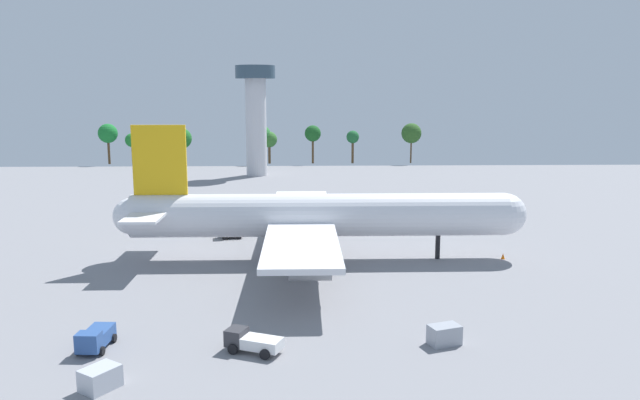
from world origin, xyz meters
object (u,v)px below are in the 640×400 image
at_px(cargo_container_aft, 100,378).
at_px(cargo_container_fore, 444,335).
at_px(control_tower, 256,110).
at_px(pushback_tractor, 252,341).
at_px(cargo_airplane, 319,216).
at_px(baggage_tug, 95,338).
at_px(fuel_truck, 230,231).
at_px(safety_cone_nose, 503,256).
at_px(maintenance_van, 236,209).

bearing_deg(cargo_container_aft, cargo_container_fore, 15.20).
bearing_deg(control_tower, cargo_container_fore, -77.93).
bearing_deg(pushback_tractor, cargo_container_aft, -149.41).
height_order(cargo_airplane, baggage_tug, cargo_airplane).
distance_m(fuel_truck, safety_cone_nose, 44.13).
xyz_separation_m(cargo_container_aft, control_tower, (3.19, 134.69, 18.40)).
height_order(maintenance_van, cargo_container_fore, maintenance_van).
bearing_deg(safety_cone_nose, cargo_airplane, 178.86).
bearing_deg(safety_cone_nose, cargo_container_aft, -139.78).
xyz_separation_m(baggage_tug, safety_cone_nose, (49.05, 30.85, -0.71)).
relative_size(maintenance_van, control_tower, 0.17).
distance_m(cargo_container_fore, cargo_container_aft, 31.33).
xyz_separation_m(baggage_tug, control_tower, (6.22, 126.63, 18.20)).
relative_size(fuel_truck, cargo_container_aft, 1.09).
xyz_separation_m(cargo_container_aft, safety_cone_nose, (46.02, 38.92, -0.51)).
relative_size(cargo_container_fore, cargo_container_aft, 0.93).
distance_m(pushback_tractor, cargo_container_fore, 18.48).
height_order(baggage_tug, pushback_tractor, baggage_tug).
distance_m(baggage_tug, control_tower, 128.08).
relative_size(maintenance_van, cargo_container_aft, 1.49).
height_order(cargo_container_fore, cargo_container_aft, cargo_container_fore).
height_order(maintenance_van, fuel_truck, fuel_truck).
distance_m(baggage_tug, cargo_container_aft, 8.62).
distance_m(cargo_container_aft, safety_cone_nose, 60.27).
distance_m(maintenance_van, baggage_tug, 65.80).
height_order(baggage_tug, cargo_container_fore, baggage_tug).
xyz_separation_m(pushback_tractor, cargo_container_fore, (18.44, 1.25, -0.12)).
distance_m(cargo_airplane, maintenance_van, 37.84).
bearing_deg(safety_cone_nose, baggage_tug, -147.83).
relative_size(cargo_container_aft, control_tower, 0.11).
bearing_deg(cargo_airplane, cargo_container_aft, -115.69).
xyz_separation_m(maintenance_van, cargo_container_aft, (-3.46, -73.54, -0.20)).
bearing_deg(cargo_container_fore, control_tower, 102.07).
relative_size(cargo_airplane, safety_cone_nose, 72.20).
bearing_deg(pushback_tractor, maintenance_van, 97.13).
bearing_deg(cargo_airplane, safety_cone_nose, -1.14).
height_order(maintenance_van, pushback_tractor, maintenance_van).
xyz_separation_m(cargo_airplane, maintenance_van, (-15.52, 34.09, -5.38)).
relative_size(cargo_container_aft, safety_cone_nose, 4.42).
bearing_deg(pushback_tractor, baggage_tug, 175.79).
distance_m(maintenance_van, fuel_truck, 20.01).
bearing_deg(cargo_container_fore, maintenance_van, 112.29).
xyz_separation_m(maintenance_van, control_tower, (-0.27, 61.15, 18.20)).
xyz_separation_m(baggage_tug, cargo_container_aft, (3.03, -8.06, -0.20)).
xyz_separation_m(maintenance_van, fuel_truck, (0.93, -19.99, 0.02)).
xyz_separation_m(fuel_truck, cargo_container_fore, (25.84, -45.33, -0.19)).
xyz_separation_m(cargo_airplane, control_tower, (-15.79, 95.23, 12.81)).
xyz_separation_m(baggage_tug, pushback_tractor, (14.82, -1.09, -0.05)).
bearing_deg(maintenance_van, pushback_tractor, -82.87).
distance_m(cargo_airplane, pushback_tractor, 33.71).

